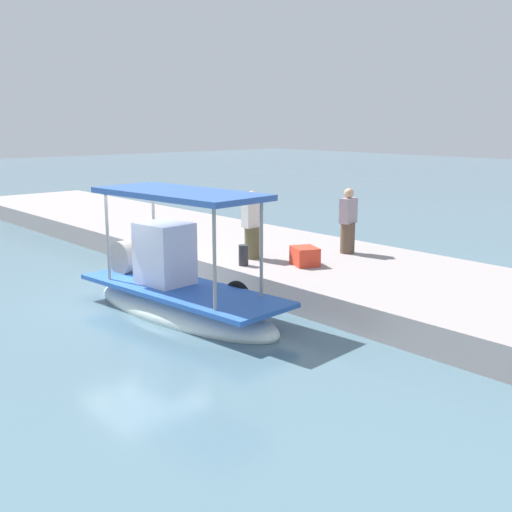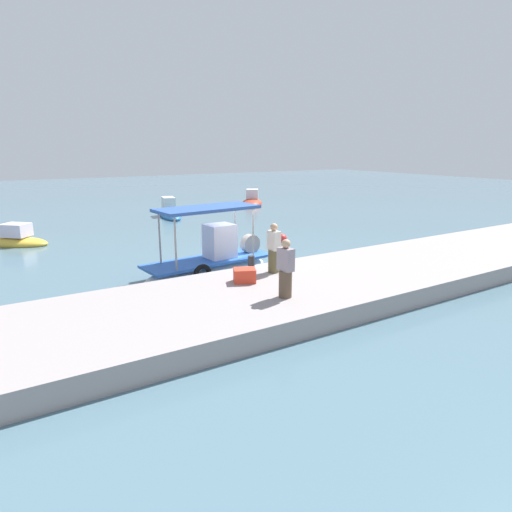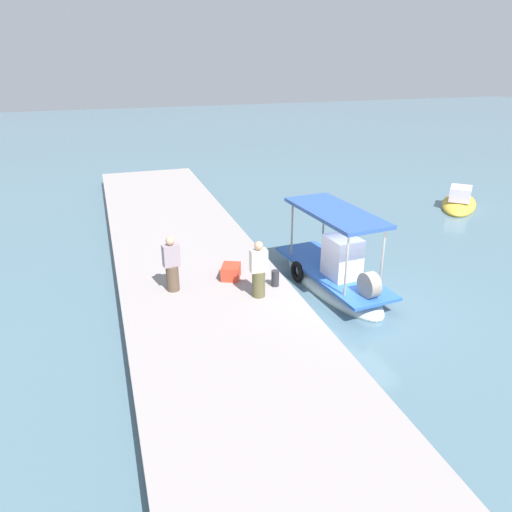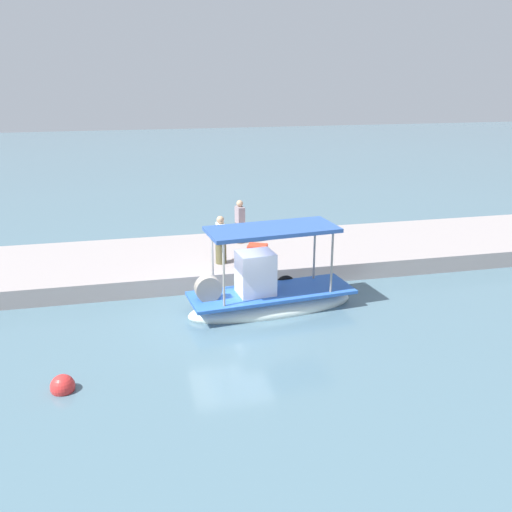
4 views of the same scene
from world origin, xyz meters
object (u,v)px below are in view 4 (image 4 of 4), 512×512
object	(u,v)px
fisherman_by_crate	(240,223)
mooring_bollard	(238,261)
main_fishing_boat	(268,295)
marker_buoy	(63,386)
fisherman_near_bollard	(221,242)
cargo_crate	(257,251)

from	to	relation	value
fisherman_by_crate	mooring_bollard	xyz separation A→B (m)	(0.68, 3.07, -0.53)
main_fishing_boat	marker_buoy	world-z (taller)	main_fishing_boat
fisherman_near_bollard	mooring_bollard	size ratio (longest dim) A/B	3.41
main_fishing_boat	mooring_bollard	size ratio (longest dim) A/B	10.89
marker_buoy	cargo_crate	bearing A→B (deg)	-132.28
marker_buoy	main_fishing_boat	bearing A→B (deg)	-148.90
fisherman_by_crate	marker_buoy	xyz separation A→B (m)	(6.10, 8.91, -1.30)
main_fishing_boat	fisherman_near_bollard	distance (m)	3.28
fisherman_by_crate	marker_buoy	world-z (taller)	fisherman_by_crate
main_fishing_boat	mooring_bollard	world-z (taller)	main_fishing_boat
fisherman_by_crate	marker_buoy	bearing A→B (deg)	55.62
main_fishing_boat	cargo_crate	xyz separation A→B (m)	(-0.44, -3.43, 0.39)
fisherman_by_crate	fisherman_near_bollard	bearing A→B (deg)	63.55
fisherman_near_bollard	cargo_crate	xyz separation A→B (m)	(-1.45, -0.46, -0.57)
fisherman_by_crate	cargo_crate	size ratio (longest dim) A/B	2.50
main_fishing_boat	fisherman_near_bollard	size ratio (longest dim) A/B	3.19
main_fishing_boat	cargo_crate	distance (m)	3.48
cargo_crate	marker_buoy	bearing A→B (deg)	47.72
fisherman_near_bollard	marker_buoy	world-z (taller)	fisherman_near_bollard
mooring_bollard	fisherman_by_crate	bearing A→B (deg)	-102.55
fisherman_near_bollard	marker_buoy	size ratio (longest dim) A/B	3.02
fisherman_near_bollard	fisherman_by_crate	world-z (taller)	fisherman_near_bollard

